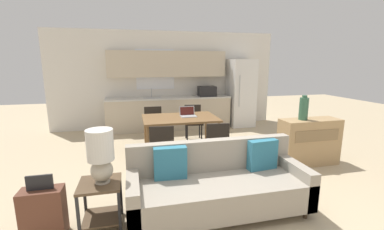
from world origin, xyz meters
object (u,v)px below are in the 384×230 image
table_lamp (101,154)px  dining_chair_far_left (153,123)px  side_table (101,197)px  dining_chair_near_right (216,142)px  suitcase (44,213)px  credenza (309,142)px  laptop (188,114)px  dining_chair_far_right (193,120)px  vase (304,108)px  dining_table (180,120)px  dining_chair_near_left (162,145)px  refrigerator (241,93)px  couch (217,185)px

table_lamp → dining_chair_far_left: bearing=74.8°
side_table → table_lamp: (0.03, 0.01, 0.51)m
dining_chair_near_right → suitcase: 2.75m
credenza → dining_chair_far_left: bearing=143.9°
table_lamp → suitcase: (-0.61, -0.04, -0.59)m
side_table → laptop: size_ratio=1.66×
dining_chair_near_right → laptop: (-0.30, 0.96, 0.33)m
dining_chair_far_left → dining_chair_far_right: same height
table_lamp → vase: (3.31, 1.08, 0.17)m
dining_table → suitcase: size_ratio=2.10×
side_table → dining_chair_far_right: 3.56m
side_table → credenza: 3.67m
dining_chair_far_left → credenza: bearing=-34.2°
dining_chair_near_right → credenza: bearing=177.0°
dining_chair_near_left → suitcase: size_ratio=1.18×
vase → laptop: size_ratio=1.34×
dining_chair_near_right → suitcase: (-2.38, -1.36, -0.19)m
laptop → vase: bearing=-34.3°
side_table → credenza: (3.51, 1.08, 0.06)m
refrigerator → dining_chair_near_right: refrigerator is taller
side_table → laptop: laptop is taller
laptop → table_lamp: bearing=-124.4°
dining_chair_far_left → laptop: size_ratio=2.55×
couch → laptop: 2.32m
couch → credenza: (2.13, 1.07, 0.08)m
dining_chair_far_left → refrigerator: bearing=25.1°
dining_chair_far_left → dining_chair_near_left: bearing=-88.4°
dining_chair_far_right → credenza: bearing=-42.5°
dining_chair_far_right → suitcase: dining_chair_far_right is taller
refrigerator → dining_chair_far_right: 2.08m
dining_chair_far_right → side_table: bearing=-113.6°
refrigerator → suitcase: (-4.09, -4.20, -0.69)m
refrigerator → couch: size_ratio=0.89×
refrigerator → side_table: size_ratio=3.56×
suitcase → dining_chair_far_left: bearing=64.8°
dining_chair_near_right → laptop: laptop is taller
suitcase → dining_table: bearing=49.7°
couch → side_table: bearing=-179.5°
couch → laptop: (0.13, 2.27, 0.46)m
couch → suitcase: 1.96m
dining_chair_near_right → dining_chair_near_left: size_ratio=1.00×
vase → credenza: bearing=-2.2°
dining_chair_far_left → suitcase: dining_chair_far_left is taller
dining_table → table_lamp: table_lamp is taller
credenza → dining_chair_far_left: credenza is taller
dining_chair_near_right → side_table: bearing=41.2°
table_lamp → dining_table: bearing=59.6°
side_table → dining_chair_far_left: bearing=74.2°
vase → table_lamp: bearing=-161.9°
vase → laptop: bearing=147.1°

